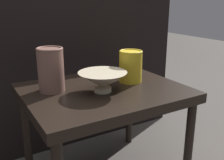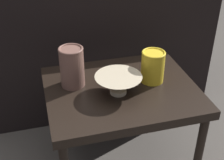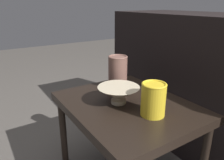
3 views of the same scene
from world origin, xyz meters
The scene contains 5 objects.
table centered at (0.00, 0.00, 0.40)m, with size 0.64×0.52×0.45m.
couch_backdrop centered at (0.00, 0.62, 0.41)m, with size 1.34×0.50×0.83m.
bowl centered at (-0.02, -0.04, 0.50)m, with size 0.19×0.19×0.08m.
vase_textured_left centered at (-0.19, 0.08, 0.54)m, with size 0.10×0.10×0.18m.
vase_colorful_right centered at (0.15, 0.02, 0.52)m, with size 0.10×0.10×0.14m.
Camera 1 is at (-0.49, -0.90, 0.80)m, focal length 42.00 mm.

